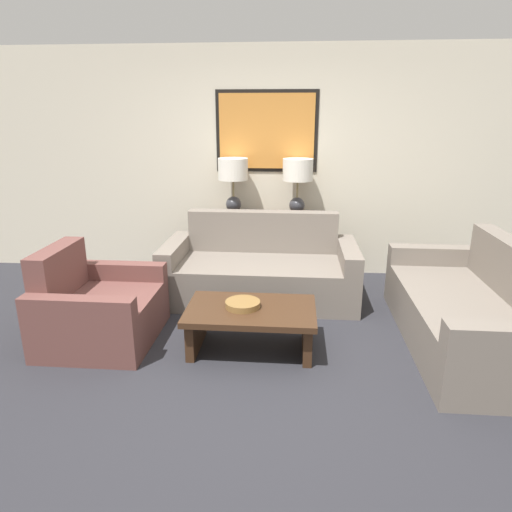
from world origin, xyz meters
TOP-DOWN VIEW (x-y plane):
  - ground_plane at (0.00, 0.00)m, footprint 20.00×20.00m
  - back_wall at (0.00, 2.40)m, footprint 8.13×0.12m
  - console_table at (0.00, 2.13)m, footprint 1.25×0.37m
  - table_lamp_left at (-0.37, 2.13)m, footprint 0.34×0.34m
  - table_lamp_right at (0.37, 2.13)m, footprint 0.34×0.34m
  - couch_by_back_wall at (0.00, 1.46)m, footprint 2.00×0.93m
  - couch_by_side at (1.85, 0.56)m, footprint 0.93×2.00m
  - coffee_table at (0.01, 0.31)m, footprint 1.06×0.67m
  - decorative_bowl at (-0.06, 0.32)m, footprint 0.29×0.29m
  - armchair_near_back_wall at (-1.33, 0.39)m, footprint 0.89×0.99m

SIDE VIEW (x-z plane):
  - ground_plane at x=0.00m, z-range 0.00..0.00m
  - coffee_table at x=0.01m, z-range 0.09..0.46m
  - armchair_near_back_wall at x=-1.33m, z-range -0.14..0.69m
  - couch_by_back_wall at x=0.00m, z-range -0.15..0.73m
  - couch_by_side at x=1.85m, z-range -0.15..0.73m
  - console_table at x=0.00m, z-range 0.00..0.77m
  - decorative_bowl at x=-0.06m, z-range 0.38..0.43m
  - table_lamp_left at x=-0.37m, z-range 0.89..1.54m
  - table_lamp_right at x=0.37m, z-range 0.89..1.54m
  - back_wall at x=0.00m, z-range 0.01..2.66m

